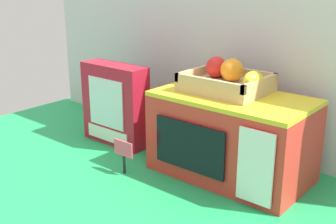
{
  "coord_description": "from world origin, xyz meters",
  "views": [
    {
      "loc": [
        0.74,
        -0.99,
        0.56
      ],
      "look_at": [
        -0.07,
        -0.02,
        0.15
      ],
      "focal_mm": 46.56,
      "sensor_mm": 36.0,
      "label": 1
    }
  ],
  "objects_px": {
    "toy_microwave": "(231,136)",
    "price_sign": "(123,152)",
    "food_groups_crate": "(228,80)",
    "cookie_set_box": "(115,104)"
  },
  "relations": [
    {
      "from": "food_groups_crate",
      "to": "price_sign",
      "type": "xyz_separation_m",
      "value": [
        -0.2,
        -0.22,
        -0.2
      ]
    },
    {
      "from": "toy_microwave",
      "to": "cookie_set_box",
      "type": "distance_m",
      "value": 0.43
    },
    {
      "from": "cookie_set_box",
      "to": "price_sign",
      "type": "xyz_separation_m",
      "value": [
        0.19,
        -0.16,
        -0.07
      ]
    },
    {
      "from": "cookie_set_box",
      "to": "price_sign",
      "type": "height_order",
      "value": "cookie_set_box"
    },
    {
      "from": "toy_microwave",
      "to": "food_groups_crate",
      "type": "bearing_deg",
      "value": 138.62
    },
    {
      "from": "toy_microwave",
      "to": "price_sign",
      "type": "relative_size",
      "value": 4.31
    },
    {
      "from": "toy_microwave",
      "to": "food_groups_crate",
      "type": "height_order",
      "value": "food_groups_crate"
    },
    {
      "from": "toy_microwave",
      "to": "cookie_set_box",
      "type": "height_order",
      "value": "cookie_set_box"
    },
    {
      "from": "toy_microwave",
      "to": "price_sign",
      "type": "xyz_separation_m",
      "value": [
        -0.24,
        -0.19,
        -0.05
      ]
    },
    {
      "from": "price_sign",
      "to": "food_groups_crate",
      "type": "bearing_deg",
      "value": 47.96
    }
  ]
}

